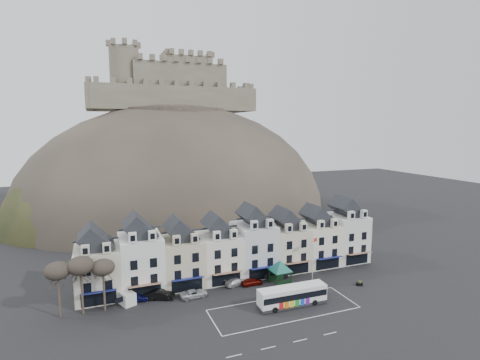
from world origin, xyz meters
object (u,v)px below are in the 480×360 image
Objects in this scene: car_white at (237,282)px; car_maroon at (252,282)px; red_buoy at (321,288)px; car_charcoal at (276,274)px; car_silver at (194,294)px; bus at (292,295)px; white_van at (125,296)px; flagpole at (313,255)px; car_black at (160,295)px; car_navy at (135,297)px; bus_shelter at (280,266)px.

car_white is 2.59m from car_maroon.
red_buoy is 0.44× the size of car_white.
red_buoy reaches higher than car_charcoal.
car_charcoal reaches higher than car_silver.
bus is 25.87m from white_van.
white_van is at bearing 86.50° from car_maroon.
bus is 2.91× the size of car_maroon.
flagpole is (2.03, 5.71, 3.43)m from red_buoy.
white_van reaches higher than car_black.
car_silver is at bearing 178.42° from flagpole.
car_charcoal is at bearing 115.35° from red_buoy.
car_navy is (-22.12, 10.05, -0.99)m from bus.
bus_shelter is 1.54× the size of car_silver.
car_black is 1.23× the size of car_maroon.
bus is 2.50× the size of car_silver.
bus reaches higher than car_silver.
car_navy is (-24.06, 2.23, -2.60)m from bus_shelter.
bus is 6.67m from red_buoy.
white_van is (-30.07, 8.44, -0.01)m from red_buoy.
bus is at bearing -95.70° from car_black.
bus is 2.67× the size of car_navy.
car_charcoal is (0.42, 2.50, -2.58)m from bus_shelter.
white_van reaches higher than car_navy.
bus is 11.62m from flagpole.
bus is at bearing -163.60° from red_buoy.
car_navy is at bearing 171.73° from bus_shelter.
car_charcoal reaches higher than car_white.
car_charcoal is (15.60, 2.14, 0.10)m from car_silver.
red_buoy is at bearing -38.45° from white_van.
white_van is 1.00× the size of car_black.
bus_shelter is 25.87m from white_van.
white_van is 5.35m from car_black.
red_buoy reaches higher than car_navy.
red_buoy is at bearing -128.23° from car_maroon.
car_navy is at bearing -32.37° from white_van.
car_silver is at bearing -96.91° from car_navy.
white_van reaches higher than red_buoy.
flagpole is 1.90× the size of car_navy.
bus is at bearing -166.47° from car_white.
car_charcoal is at bearing 155.58° from flagpole.
car_charcoal is at bearing -87.37° from car_silver.
flagpole reaches higher than car_maroon.
white_van is at bearing 74.94° from car_white.
bus is 2.50× the size of car_charcoal.
bus_shelter reaches higher than car_black.
car_navy is (-28.48, 8.18, -0.28)m from red_buoy.
red_buoy reaches higher than car_white.
car_navy is at bearing 101.62° from car_charcoal.
car_black is at bearing -94.45° from car_navy.
car_maroon is at bearing 114.28° from car_charcoal.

